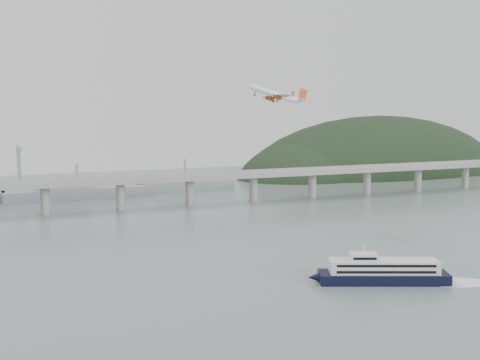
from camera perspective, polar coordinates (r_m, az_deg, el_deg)
name	(u,v)px	position (r m, az deg, el deg)	size (l,w,h in m)	color
ground	(289,279)	(274.62, 4.39, -8.79)	(900.00, 900.00, 0.00)	slate
bridge	(161,183)	(455.24, -7.05, -0.24)	(800.00, 22.00, 23.90)	gray
headland	(389,190)	(703.18, 13.11, -0.86)	(365.00, 155.00, 156.00)	black
ferry	(383,272)	(274.58, 12.63, -7.97)	(83.35, 40.92, 16.56)	black
airliner	(277,95)	(356.74, 3.29, 7.56)	(37.21, 33.50, 12.84)	white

